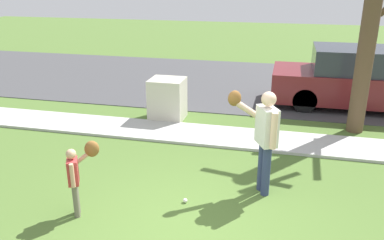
% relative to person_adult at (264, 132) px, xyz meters
% --- Properties ---
extents(ground_plane, '(48.00, 48.00, 0.00)m').
position_rel_person_adult_xyz_m(ground_plane, '(-0.95, 2.12, -1.08)').
color(ground_plane, '#4C6B2D').
extents(sidewalk_strip, '(36.00, 1.20, 0.06)m').
position_rel_person_adult_xyz_m(sidewalk_strip, '(-0.95, 2.22, -1.05)').
color(sidewalk_strip, '#B2B2AD').
rests_on(sidewalk_strip, ground).
extents(road_surface, '(36.00, 6.80, 0.02)m').
position_rel_person_adult_xyz_m(road_surface, '(-0.95, 7.22, -1.07)').
color(road_surface, '#424244').
rests_on(road_surface, ground).
extents(person_adult, '(0.87, 0.57, 1.77)m').
position_rel_person_adult_xyz_m(person_adult, '(0.00, 0.00, 0.00)').
color(person_adult, navy).
rests_on(person_adult, ground).
extents(person_child, '(0.44, 0.57, 1.14)m').
position_rel_person_adult_xyz_m(person_child, '(-2.63, -1.29, -0.36)').
color(person_child, '#6B6656').
rests_on(person_child, ground).
extents(baseball, '(0.07, 0.07, 0.07)m').
position_rel_person_adult_xyz_m(baseball, '(-1.15, -0.64, -1.05)').
color(baseball, white).
rests_on(baseball, ground).
extents(utility_cabinet, '(0.85, 0.78, 1.04)m').
position_rel_person_adult_xyz_m(utility_cabinet, '(-2.59, 3.17, -0.56)').
color(utility_cabinet, beige).
rests_on(utility_cabinet, ground).
extents(street_tree_near, '(1.84, 1.88, 4.74)m').
position_rel_person_adult_xyz_m(street_tree_near, '(1.96, 3.36, 1.45)').
color(street_tree_near, brown).
rests_on(street_tree_near, ground).
extents(parked_suv_maroon, '(4.70, 1.90, 1.63)m').
position_rel_person_adult_xyz_m(parked_suv_maroon, '(2.29, 5.33, -0.29)').
color(parked_suv_maroon, maroon).
rests_on(parked_suv_maroon, road_surface).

